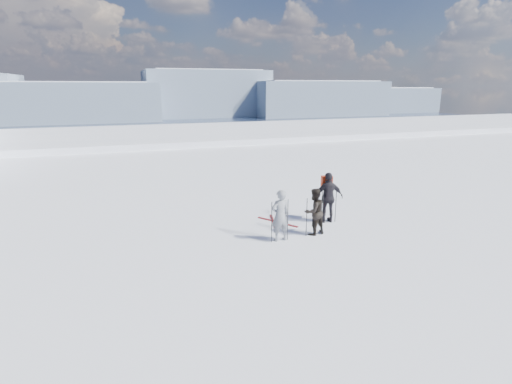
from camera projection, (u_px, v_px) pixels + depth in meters
lake_basin at (187, 201)px, 40.05m from camera, size 820.00×820.00×71.62m
far_mountain_range at (146, 97)px, 436.68m from camera, size 770.00×110.00×53.00m
skier_grey at (280, 216)px, 12.29m from camera, size 0.63×0.45×1.64m
skier_dark at (314, 212)px, 12.83m from camera, size 0.86×0.74×1.54m
skier_pack at (328, 198)px, 13.98m from camera, size 1.11×0.62×1.79m
backpack at (328, 164)px, 13.93m from camera, size 0.41×0.28×0.49m
ski_poles at (308, 215)px, 12.98m from camera, size 2.87×1.07×1.35m
skis_loose at (276, 222)px, 14.12m from camera, size 0.99×1.67×0.03m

